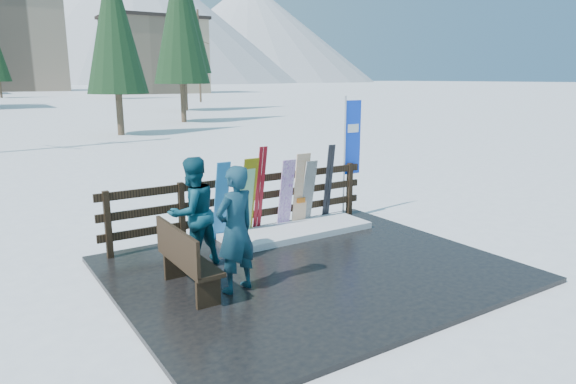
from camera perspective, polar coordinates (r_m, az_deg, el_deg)
ground at (r=8.38m, az=2.57°, el=-8.79°), size 700.00×700.00×0.00m
deck at (r=8.36m, az=2.58°, el=-8.54°), size 6.00×5.00×0.08m
fence at (r=9.95m, az=-4.75°, el=-0.90°), size 5.60×0.10×1.15m
snow_patch at (r=10.01m, az=1.01°, el=-4.33°), size 2.98×1.00×0.12m
bench at (r=7.36m, az=-11.40°, el=-7.19°), size 0.41×1.50×0.97m
snowboard_0 at (r=9.46m, az=-7.44°, el=-1.07°), size 0.26×0.35×1.51m
snowboard_1 at (r=9.70m, az=-4.80°, el=-1.19°), size 0.31×0.29×1.34m
snowboard_2 at (r=9.71m, az=-4.47°, el=-0.59°), size 0.30×0.38×1.53m
snowboard_3 at (r=10.14m, az=-0.22°, el=-0.29°), size 0.29×0.28×1.43m
snowboard_4 at (r=10.44m, az=2.24°, el=-0.11°), size 0.26×0.28×1.36m
snowboard_5 at (r=10.32m, az=1.45°, el=0.20°), size 0.32×0.22×1.52m
ski_pair_a at (r=9.89m, az=-3.15°, el=0.23°), size 0.17×0.35×1.72m
ski_pair_b at (r=10.80m, az=4.51°, el=1.03°), size 0.17×0.23×1.63m
rental_flag at (r=11.28m, az=6.98°, el=5.54°), size 0.45×0.04×2.60m
person_front at (r=7.21m, az=-5.85°, el=-4.15°), size 0.75×0.58×1.81m
person_back at (r=8.25m, az=-10.53°, el=-2.27°), size 1.00×0.86×1.78m
trees at (r=58.92m, az=-24.79°, el=14.31°), size 41.94×68.90×13.81m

